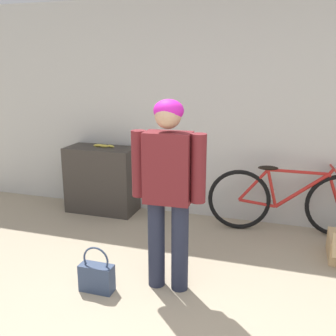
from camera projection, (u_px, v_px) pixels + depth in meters
The scene contains 6 objects.
wall_back at pixel (228, 112), 4.57m from camera, with size 8.00×0.07×2.60m.
side_shelf at pixel (102, 180), 5.01m from camera, with size 0.87×0.43×0.84m.
person at pixel (168, 182), 3.13m from camera, with size 0.61×0.24×1.58m.
bicycle at pixel (288, 201), 4.36m from camera, with size 1.76×0.46×0.77m.
banana at pixel (104, 146), 4.91m from camera, with size 0.30×0.08×0.04m.
handbag at pixel (97, 276), 3.26m from camera, with size 0.28×0.12×0.40m.
Camera 1 is at (0.74, -1.72, 1.83)m, focal length 42.00 mm.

